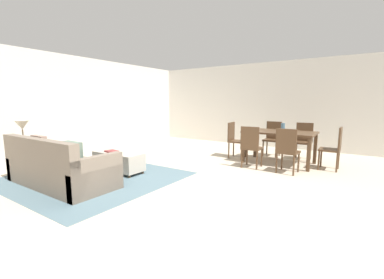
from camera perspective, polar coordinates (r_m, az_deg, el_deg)
The scene contains 17 objects.
ground_plane at distance 4.31m, azimuth -0.45°, elevation -11.19°, with size 10.80×10.80×0.00m, color beige.
wall_back at distance 8.66m, azimuth 18.78°, elevation 7.27°, with size 9.00×0.12×2.70m, color silver.
wall_left at distance 7.82m, azimuth -26.66°, elevation 6.77°, with size 0.12×11.00×2.70m, color silver.
area_rug at distance 5.35m, azimuth -21.07°, elevation -7.82°, with size 3.00×2.80×0.01m, color slate.
couch at distance 5.06m, azimuth -27.43°, elevation -5.74°, with size 2.11×0.92×0.86m.
ottoman_table at distance 5.54m, azimuth -16.00°, elevation -4.55°, with size 1.11×0.45×0.41m.
side_table at distance 6.25m, azimuth -33.16°, elevation -2.30°, with size 0.40×0.40×0.55m.
table_lamp at distance 6.19m, azimuth -33.54°, elevation 2.49°, with size 0.26×0.26×0.53m.
dining_table at distance 6.36m, azimuth 18.84°, elevation 0.88°, with size 1.57×0.94×0.76m.
dining_chair_near_left at distance 5.74m, azimuth 12.95°, elevation -1.12°, with size 0.42×0.42×0.92m.
dining_chair_near_right at distance 5.50m, azimuth 20.36°, elevation -1.84°, with size 0.42×0.42×0.92m.
dining_chair_far_left at distance 7.26m, azimuth 17.47°, elevation 0.63°, with size 0.41×0.41×0.92m.
dining_chair_far_right at distance 7.09m, azimuth 23.54°, elevation 0.15°, with size 0.42×0.42×0.92m.
dining_chair_head_east at distance 6.20m, azimuth 29.04°, elevation -1.28°, with size 0.40×0.40×0.92m.
dining_chair_head_west at distance 6.77m, azimuth 9.42°, elevation 0.39°, with size 0.43×0.43×0.92m.
vase_centerpiece at distance 6.35m, azimuth 19.54°, elevation 2.58°, with size 0.09×0.09×0.20m, color slate.
book_on_ottoman at distance 5.57m, azimuth -17.42°, elevation -2.52°, with size 0.26×0.20×0.03m, color maroon.
Camera 1 is at (2.30, -3.35, 1.44)m, focal length 24.02 mm.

